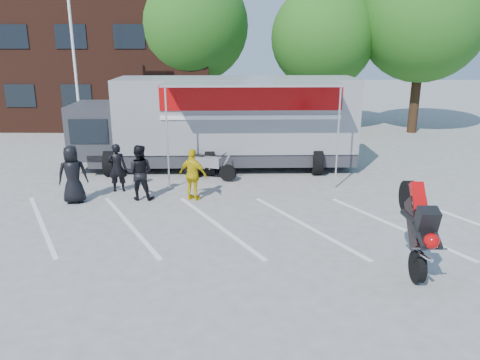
{
  "coord_description": "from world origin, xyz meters",
  "views": [
    {
      "loc": [
        0.99,
        -10.82,
        4.81
      ],
      "look_at": [
        0.83,
        0.91,
        1.3
      ],
      "focal_mm": 35.0,
      "sensor_mm": 36.0,
      "label": 1
    }
  ],
  "objects_px": {
    "spectator_leather_b": "(117,168)",
    "spectator_leather_c": "(139,172)",
    "tree_mid": "(323,38)",
    "transporter_truck": "(224,168)",
    "spectator_hivis": "(193,175)",
    "tree_right": "(423,19)",
    "stunt_bike_rider": "(404,267)",
    "parked_motorcycle": "(210,179)",
    "flagpole": "(78,34)",
    "spectator_leather_a": "(73,175)",
    "tree_left": "(192,26)"
  },
  "relations": [
    {
      "from": "tree_left",
      "to": "spectator_leather_b",
      "type": "distance_m",
      "value": 13.06
    },
    {
      "from": "tree_left",
      "to": "spectator_leather_a",
      "type": "relative_size",
      "value": 4.82
    },
    {
      "from": "tree_mid",
      "to": "spectator_leather_b",
      "type": "height_order",
      "value": "tree_mid"
    },
    {
      "from": "transporter_truck",
      "to": "spectator_hivis",
      "type": "distance_m",
      "value": 4.05
    },
    {
      "from": "flagpole",
      "to": "spectator_leather_b",
      "type": "distance_m",
      "value": 8.01
    },
    {
      "from": "tree_right",
      "to": "spectator_leather_c",
      "type": "relative_size",
      "value": 5.23
    },
    {
      "from": "parked_motorcycle",
      "to": "tree_right",
      "type": "bearing_deg",
      "value": -28.62
    },
    {
      "from": "spectator_hivis",
      "to": "stunt_bike_rider",
      "type": "bearing_deg",
      "value": 164.06
    },
    {
      "from": "tree_right",
      "to": "spectator_leather_c",
      "type": "distance_m",
      "value": 17.51
    },
    {
      "from": "stunt_bike_rider",
      "to": "spectator_hivis",
      "type": "xyz_separation_m",
      "value": [
        -5.16,
        4.47,
        0.81
      ]
    },
    {
      "from": "tree_right",
      "to": "stunt_bike_rider",
      "type": "distance_m",
      "value": 17.82
    },
    {
      "from": "flagpole",
      "to": "parked_motorcycle",
      "type": "bearing_deg",
      "value": -38.23
    },
    {
      "from": "flagpole",
      "to": "tree_right",
      "type": "xyz_separation_m",
      "value": [
        16.24,
        4.5,
        0.82
      ]
    },
    {
      "from": "flagpole",
      "to": "spectator_leather_a",
      "type": "height_order",
      "value": "flagpole"
    },
    {
      "from": "spectator_leather_a",
      "to": "flagpole",
      "type": "bearing_deg",
      "value": -92.01
    },
    {
      "from": "stunt_bike_rider",
      "to": "spectator_leather_c",
      "type": "xyz_separation_m",
      "value": [
        -6.84,
        4.52,
        0.87
      ]
    },
    {
      "from": "flagpole",
      "to": "tree_mid",
      "type": "xyz_separation_m",
      "value": [
        11.24,
        5.0,
        -0.11
      ]
    },
    {
      "from": "transporter_truck",
      "to": "tree_left",
      "type": "bearing_deg",
      "value": 100.98
    },
    {
      "from": "parked_motorcycle",
      "to": "spectator_leather_a",
      "type": "relative_size",
      "value": 1.14
    },
    {
      "from": "spectator_hivis",
      "to": "flagpole",
      "type": "bearing_deg",
      "value": -26.19
    },
    {
      "from": "tree_right",
      "to": "spectator_leather_b",
      "type": "relative_size",
      "value": 5.66
    },
    {
      "from": "parked_motorcycle",
      "to": "spectator_leather_b",
      "type": "bearing_deg",
      "value": 135.88
    },
    {
      "from": "tree_mid",
      "to": "transporter_truck",
      "type": "xyz_separation_m",
      "value": [
        -4.9,
        -8.04,
        -4.94
      ]
    },
    {
      "from": "flagpole",
      "to": "tree_mid",
      "type": "height_order",
      "value": "flagpole"
    },
    {
      "from": "stunt_bike_rider",
      "to": "spectator_leather_c",
      "type": "distance_m",
      "value": 8.24
    },
    {
      "from": "tree_mid",
      "to": "flagpole",
      "type": "bearing_deg",
      "value": -156.03
    },
    {
      "from": "flagpole",
      "to": "tree_left",
      "type": "height_order",
      "value": "tree_left"
    },
    {
      "from": "tree_right",
      "to": "transporter_truck",
      "type": "distance_m",
      "value": 13.76
    },
    {
      "from": "spectator_leather_a",
      "to": "spectator_leather_c",
      "type": "distance_m",
      "value": 1.99
    },
    {
      "from": "spectator_leather_b",
      "to": "tree_right",
      "type": "bearing_deg",
      "value": -149.88
    },
    {
      "from": "stunt_bike_rider",
      "to": "spectator_leather_c",
      "type": "height_order",
      "value": "spectator_leather_c"
    },
    {
      "from": "flagpole",
      "to": "transporter_truck",
      "type": "height_order",
      "value": "flagpole"
    },
    {
      "from": "transporter_truck",
      "to": "parked_motorcycle",
      "type": "bearing_deg",
      "value": -106.82
    },
    {
      "from": "flagpole",
      "to": "spectator_leather_c",
      "type": "height_order",
      "value": "flagpole"
    },
    {
      "from": "flagpole",
      "to": "stunt_bike_rider",
      "type": "distance_m",
      "value": 16.46
    },
    {
      "from": "tree_left",
      "to": "transporter_truck",
      "type": "xyz_separation_m",
      "value": [
        2.1,
        -9.04,
        -5.57
      ]
    },
    {
      "from": "tree_mid",
      "to": "spectator_leather_b",
      "type": "relative_size",
      "value": 4.77
    },
    {
      "from": "flagpole",
      "to": "stunt_bike_rider",
      "type": "relative_size",
      "value": 3.68
    },
    {
      "from": "tree_mid",
      "to": "spectator_hivis",
      "type": "xyz_separation_m",
      "value": [
        -5.66,
        -11.93,
        -4.13
      ]
    },
    {
      "from": "tree_left",
      "to": "spectator_leather_a",
      "type": "xyz_separation_m",
      "value": [
        -2.29,
        -13.23,
        -4.67
      ]
    },
    {
      "from": "flagpole",
      "to": "stunt_bike_rider",
      "type": "bearing_deg",
      "value": -46.69
    },
    {
      "from": "flagpole",
      "to": "spectator_leather_a",
      "type": "distance_m",
      "value": 8.56
    },
    {
      "from": "parked_motorcycle",
      "to": "tree_mid",
      "type": "bearing_deg",
      "value": -9.06
    },
    {
      "from": "flagpole",
      "to": "spectator_leather_a",
      "type": "bearing_deg",
      "value": -74.9
    },
    {
      "from": "spectator_leather_b",
      "to": "spectator_leather_a",
      "type": "bearing_deg",
      "value": 38.66
    },
    {
      "from": "tree_right",
      "to": "spectator_leather_b",
      "type": "xyz_separation_m",
      "value": [
        -13.24,
        -10.59,
        -5.07
      ]
    },
    {
      "from": "tree_mid",
      "to": "transporter_truck",
      "type": "relative_size",
      "value": 0.7
    },
    {
      "from": "transporter_truck",
      "to": "spectator_hivis",
      "type": "relative_size",
      "value": 6.7
    },
    {
      "from": "spectator_leather_b",
      "to": "spectator_leather_c",
      "type": "xyz_separation_m",
      "value": [
        0.91,
        -0.78,
        0.07
      ]
    },
    {
      "from": "tree_right",
      "to": "tree_left",
      "type": "bearing_deg",
      "value": 172.87
    }
  ]
}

